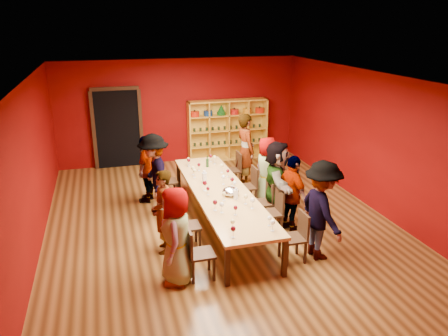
{
  "coord_description": "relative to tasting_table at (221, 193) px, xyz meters",
  "views": [
    {
      "loc": [
        -2.18,
        -7.94,
        4.06
      ],
      "look_at": [
        0.13,
        0.21,
        1.15
      ],
      "focal_mm": 35.0,
      "sensor_mm": 36.0,
      "label": 1
    }
  ],
  "objects": [
    {
      "name": "chair_person_left_0",
      "position": [
        -0.91,
        -1.81,
        -0.2
      ],
      "size": [
        0.42,
        0.42,
        0.89
      ],
      "color": "black",
      "rests_on": "ground"
    },
    {
      "name": "doorway",
      "position": [
        -1.8,
        4.43,
        0.42
      ],
      "size": [
        1.4,
        0.17,
        2.3
      ],
      "color": "black",
      "rests_on": "ground"
    },
    {
      "name": "wine_glass_5",
      "position": [
        -0.35,
        -2.0,
        0.2
      ],
      "size": [
        0.08,
        0.08,
        0.21
      ],
      "color": "white",
      "rests_on": "tasting_table"
    },
    {
      "name": "person_right_0",
      "position": [
        1.35,
        -1.73,
        0.2
      ],
      "size": [
        0.52,
        1.17,
        1.79
      ],
      "primitive_type": "imported",
      "rotation": [
        0.0,
        0.0,
        1.6
      ],
      "color": "#516CA7",
      "rests_on": "ground"
    },
    {
      "name": "wine_glass_16",
      "position": [
        -0.34,
        1.07,
        0.2
      ],
      "size": [
        0.08,
        0.08,
        0.2
      ],
      "color": "white",
      "rests_on": "tasting_table"
    },
    {
      "name": "wine_glass_2",
      "position": [
        -0.36,
        -0.92,
        0.2
      ],
      "size": [
        0.08,
        0.08,
        0.21
      ],
      "color": "white",
      "rests_on": "tasting_table"
    },
    {
      "name": "wine_glass_23",
      "position": [
        0.32,
        -1.02,
        0.21
      ],
      "size": [
        0.09,
        0.09,
        0.22
      ],
      "color": "white",
      "rests_on": "tasting_table"
    },
    {
      "name": "wine_glass_1",
      "position": [
        0.35,
        -1.95,
        0.2
      ],
      "size": [
        0.08,
        0.08,
        0.2
      ],
      "color": "white",
      "rests_on": "tasting_table"
    },
    {
      "name": "wine_glass_6",
      "position": [
        0.15,
        0.32,
        0.2
      ],
      "size": [
        0.09,
        0.09,
        0.21
      ],
      "color": "white",
      "rests_on": "tasting_table"
    },
    {
      "name": "wine_glass_19",
      "position": [
        0.29,
        0.17,
        0.19
      ],
      "size": [
        0.08,
        0.08,
        0.19
      ],
      "color": "white",
      "rests_on": "tasting_table"
    },
    {
      "name": "person_right_4",
      "position": [
        1.2,
        2.0,
        0.23
      ],
      "size": [
        0.58,
        0.74,
        1.86
      ],
      "primitive_type": "imported",
      "rotation": [
        0.0,
        0.0,
        1.7
      ],
      "color": "#454549",
      "rests_on": "ground"
    },
    {
      "name": "wine_glass_14",
      "position": [
        -0.3,
        1.79,
        0.18
      ],
      "size": [
        0.07,
        0.07,
        0.18
      ],
      "color": "white",
      "rests_on": "tasting_table"
    },
    {
      "name": "wine_glass_20",
      "position": [
        0.32,
        1.69,
        0.21
      ],
      "size": [
        0.09,
        0.09,
        0.21
      ],
      "color": "white",
      "rests_on": "tasting_table"
    },
    {
      "name": "shelving_unit",
      "position": [
        1.4,
        4.32,
        0.28
      ],
      "size": [
        2.4,
        0.4,
        1.8
      ],
      "color": "gold",
      "rests_on": "ground"
    },
    {
      "name": "person_left_3",
      "position": [
        -1.22,
        0.92,
        0.19
      ],
      "size": [
        0.51,
        1.17,
        1.78
      ],
      "primitive_type": "imported",
      "rotation": [
        0.0,
        0.0,
        -1.54
      ],
      "color": "#535359",
      "rests_on": "ground"
    },
    {
      "name": "person_left_1",
      "position": [
        -1.29,
        -0.77,
        0.08
      ],
      "size": [
        0.48,
        0.61,
        1.56
      ],
      "primitive_type": "imported",
      "rotation": [
        0.0,
        0.0,
        -1.68
      ],
      "color": "#CE8A8C",
      "rests_on": "ground"
    },
    {
      "name": "wine_bottle",
      "position": [
        0.09,
        1.52,
        0.15
      ],
      "size": [
        0.08,
        0.08,
        0.27
      ],
      "color": "#133617",
      "rests_on": "tasting_table"
    },
    {
      "name": "person_left_4",
      "position": [
        -1.31,
        1.65,
        0.09
      ],
      "size": [
        0.76,
        1.01,
        1.57
      ],
      "primitive_type": "imported",
      "rotation": [
        0.0,
        0.0,
        -1.99
      ],
      "color": "#5883B6",
      "rests_on": "ground"
    },
    {
      "name": "carafe_b",
      "position": [
        0.16,
        -0.52,
        0.16
      ],
      "size": [
        0.09,
        0.09,
        0.23
      ],
      "color": "white",
      "rests_on": "tasting_table"
    },
    {
      "name": "wine_glass_7",
      "position": [
        0.37,
        0.74,
        0.18
      ],
      "size": [
        0.07,
        0.07,
        0.18
      ],
      "color": "white",
      "rests_on": "tasting_table"
    },
    {
      "name": "wine_glass_11",
      "position": [
        -0.35,
        0.89,
        0.2
      ],
      "size": [
        0.08,
        0.08,
        0.21
      ],
      "color": "white",
      "rests_on": "tasting_table"
    },
    {
      "name": "room_shell",
      "position": [
        0.0,
        0.0,
        0.8
      ],
      "size": [
        7.1,
        9.1,
        3.04
      ],
      "color": "#533315",
      "rests_on": "ground"
    },
    {
      "name": "wine_glass_22",
      "position": [
        -0.06,
        -1.2,
        0.19
      ],
      "size": [
        0.08,
        0.08,
        0.19
      ],
      "color": "white",
      "rests_on": "tasting_table"
    },
    {
      "name": "wine_glass_4",
      "position": [
        0.31,
        1.03,
        0.21
      ],
      "size": [
        0.09,
        0.09,
        0.22
      ],
      "color": "white",
      "rests_on": "tasting_table"
    },
    {
      "name": "chair_person_right_2",
      "position": [
        0.91,
        -0.13,
        -0.2
      ],
      "size": [
        0.42,
        0.42,
        0.89
      ],
      "color": "black",
      "rests_on": "ground"
    },
    {
      "name": "chair_person_left_4",
      "position": [
        -0.91,
        1.65,
        -0.2
      ],
      "size": [
        0.42,
        0.42,
        0.89
      ],
      "color": "black",
      "rests_on": "ground"
    },
    {
      "name": "carafe_a",
      "position": [
        -0.22,
        0.5,
        0.18
      ],
      "size": [
        0.13,
        0.13,
        0.28
      ],
      "color": "white",
      "rests_on": "tasting_table"
    },
    {
      "name": "wine_glass_18",
      "position": [
        -0.08,
        -0.53,
        0.19
      ],
      "size": [
        0.08,
        0.08,
        0.19
      ],
      "color": "white",
      "rests_on": "tasting_table"
    },
    {
      "name": "wine_glass_13",
      "position": [
        0.27,
        -0.8,
        0.2
      ],
      "size": [
        0.08,
        0.08,
        0.21
      ],
      "color": "white",
      "rests_on": "tasting_table"
    },
    {
      "name": "chair_person_left_3",
      "position": [
        -0.91,
        0.92,
        -0.2
      ],
      "size": [
        0.42,
        0.42,
        0.89
      ],
      "color": "black",
      "rests_on": "ground"
    },
    {
      "name": "wine_glass_15",
      "position": [
        -0.16,
        1.3,
        0.19
      ],
      "size": [
        0.08,
        0.08,
        0.19
      ],
      "color": "white",
      "rests_on": "tasting_table"
    },
    {
      "name": "chair_person_right_1",
      "position": [
        0.91,
        -0.66,
        -0.2
      ],
      "size": [
        0.42,
        0.42,
        0.89
      ],
      "color": "black",
      "rests_on": "ground"
    },
    {
      "name": "person_left_0",
      "position": [
        -1.23,
        -1.81,
        0.11
      ],
      "size": [
        0.6,
        0.87,
        1.62
      ],
      "primitive_type": "imported",
      "rotation": [
        0.0,
        0.0,
        -1.8
      ],
      "color": "#48484C",
      "rests_on": "ground"
    },
    {
      "name": "chair_person_right_3",
      "position": [
        0.91,
        0.81,
        -0.2
      ],
      "size": [
        0.42,
        0.42,
        0.89
      ],
      "color": "black",
      "rests_on": "ground"
    },
    {
      "name": "wine_glass_21",
      "position": [
        0.36,
        -1.76,
        0.18
      ],
      "size": [
        0.07,
        0.07,
        0.18
      ],
      "color": "white",
      "rests_on": "tasting_table"
    },
    {
      "name": "chair_person_right_0",
      "position": [
        0.91,
        -1.73,
        -0.2
      ],
      "size": [
        0.42,
        0.42,
        0.89
      ],
      "color": "black",
      "rests_on": "ground"
    },
    {
      "name": "wine_glass_3",
      "position": [
        0.28,
        -0.04,
        0.19
      ],
      "size": [
        0.08,
        0.08,
        0.19
      ],
      "color": "white",
      "rests_on": "tasting_table"
    },
    {
      "name": "person_right_3",
      "position": [
        1.31,
        0.81,
        0.08
      ],
      "size": [
        0.6,
        0.84,
        1.56
      ],
      "primitive_type": "imported",
      "rotation": [
        0.0,
        0.0,
        1.83
      ],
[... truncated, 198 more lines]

